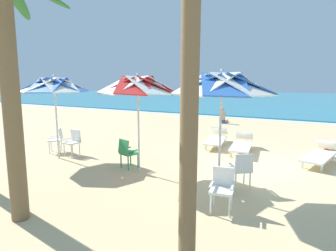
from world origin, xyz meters
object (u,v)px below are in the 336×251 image
object	(u,v)px
beach_umbrella_2	(54,86)
sun_lounger_1	(242,144)
beach_umbrella_0	(222,85)
beach_umbrella_1	(138,86)
plastic_chair_0	(242,168)
palm_tree_2	(192,32)
plastic_chair_2	(127,152)
beachgoer_seated	(223,118)
plastic_chair_4	(57,138)
sun_lounger_2	(216,139)
beach_ball	(326,146)
palm_tree_1	(9,70)
sun_lounger_0	(320,154)
plastic_chair_1	(222,187)
plastic_chair_3	(73,141)

from	to	relation	value
beach_umbrella_2	sun_lounger_1	bearing A→B (deg)	34.97
beach_umbrella_0	beach_umbrella_1	xyz separation A→B (m)	(-2.40, 0.37, -0.06)
plastic_chair_0	palm_tree_2	size ratio (longest dim) A/B	0.17
beach_umbrella_0	sun_lounger_1	distance (m)	4.52
sun_lounger_1	plastic_chair_2	bearing A→B (deg)	-126.25
beach_umbrella_1	beachgoer_seated	world-z (taller)	beach_umbrella_1
plastic_chair_4	beachgoer_seated	size ratio (longest dim) A/B	0.94
plastic_chair_0	plastic_chair_2	bearing A→B (deg)	179.53
plastic_chair_2	sun_lounger_2	world-z (taller)	plastic_chair_2
plastic_chair_2	beach_umbrella_0	bearing A→B (deg)	-10.41
plastic_chair_0	sun_lounger_1	distance (m)	3.54
beach_umbrella_0	sun_lounger_2	world-z (taller)	beach_umbrella_0
sun_lounger_1	beachgoer_seated	size ratio (longest dim) A/B	2.38
plastic_chair_4	beach_ball	xyz separation A→B (m)	(8.49, 4.84, -0.36)
sun_lounger_2	palm_tree_1	distance (m)	7.85
sun_lounger_0	palm_tree_2	distance (m)	7.04
sun_lounger_0	palm_tree_1	size ratio (longest dim) A/B	0.51
beach_umbrella_1	plastic_chair_2	distance (m)	1.96
sun_lounger_1	palm_tree_2	distance (m)	7.12
plastic_chair_1	beach_umbrella_2	distance (m)	6.27
sun_lounger_1	sun_lounger_2	xyz separation A→B (m)	(-1.10, 0.52, 0.00)
beach_umbrella_0	palm_tree_2	distance (m)	2.64
beach_umbrella_0	beach_umbrella_2	bearing A→B (deg)	176.28
beach_umbrella_0	sun_lounger_0	xyz separation A→B (m)	(2.06, 3.68, -2.16)
plastic_chair_2	beach_umbrella_2	xyz separation A→B (m)	(-2.63, -0.17, 1.86)
beach_umbrella_1	sun_lounger_1	size ratio (longest dim) A/B	1.24
sun_lounger_2	plastic_chair_2	bearing A→B (deg)	-109.62
beach_umbrella_1	beach_umbrella_2	bearing A→B (deg)	-179.81
plastic_chair_1	plastic_chair_4	world-z (taller)	same
plastic_chair_1	beach_ball	xyz separation A→B (m)	(1.94, 6.59, -0.36)
sun_lounger_0	palm_tree_1	world-z (taller)	palm_tree_1
palm_tree_1	beach_ball	bearing A→B (deg)	59.04
plastic_chair_0	palm_tree_1	world-z (taller)	palm_tree_1
plastic_chair_4	palm_tree_2	world-z (taller)	palm_tree_2
plastic_chair_0	beach_ball	xyz separation A→B (m)	(1.89, 5.25, -0.36)
beachgoer_seated	sun_lounger_1	bearing A→B (deg)	-67.73
plastic_chair_3	beachgoer_seated	size ratio (longest dim) A/B	0.94
beach_umbrella_1	plastic_chair_1	bearing A→B (deg)	-23.75
plastic_chair_0	beach_umbrella_2	size ratio (longest dim) A/B	0.32
beach_umbrella_0	plastic_chair_2	world-z (taller)	beach_umbrella_0
beach_umbrella_2	plastic_chair_0	bearing A→B (deg)	1.42
plastic_chair_1	sun_lounger_1	bearing A→B (deg)	98.76
beach_umbrella_1	sun_lounger_1	bearing A→B (deg)	60.88
beach_umbrella_0	plastic_chair_3	distance (m)	5.82
sun_lounger_0	plastic_chair_3	bearing A→B (deg)	-159.58
beachgoer_seated	plastic_chair_4	bearing A→B (deg)	-109.27
plastic_chair_1	plastic_chair_2	size ratio (longest dim) A/B	1.00
plastic_chair_0	sun_lounger_0	size ratio (longest dim) A/B	0.39
beach_umbrella_0	sun_lounger_1	xyz separation A→B (m)	(-0.40, 3.95, -2.16)
plastic_chair_1	plastic_chair_2	world-z (taller)	same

